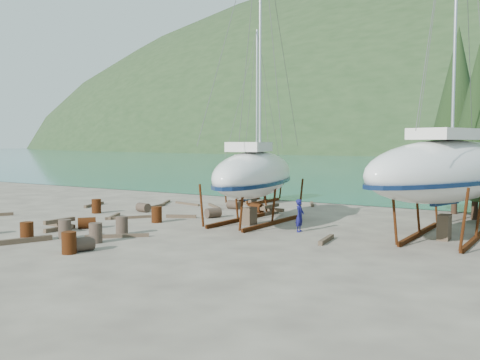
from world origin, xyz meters
The scene contains 39 objects.
ground centered at (0.00, 0.00, 0.00)m, with size 600.00×600.00×0.00m, color #564C44.
far_house_left centered at (-60.00, 190.00, 2.92)m, with size 6.60×5.60×5.60m.
far_house_center centered at (-20.00, 190.00, 2.92)m, with size 6.60×5.60×5.60m.
cypress_near_right centered at (12.50, 12.00, 5.79)m, with size 3.60×3.60×10.00m.
cypress_back_left centered at (11.00, 14.00, 6.66)m, with size 4.14×4.14×11.50m.
moored_boat_left centered at (-30.00, 60.00, 0.39)m, with size 2.00×5.00×6.05m.
moored_boat_far centered at (-8.00, 110.00, 0.39)m, with size 2.00×5.00×6.05m.
large_sailboat_near centered at (2.62, 3.93, 2.73)m, with size 5.87×11.19×16.94m.
large_sailboat_far centered at (12.45, 4.88, 3.14)m, with size 6.81×12.69×19.27m.
small_sailboat_shore centered at (-2.77, 12.73, 2.08)m, with size 2.61×7.95×12.65m.
worker centered at (5.94, 2.77, 0.81)m, with size 0.59×0.39×1.62m, color #12114E.
drum_1 centered at (0.61, -6.27, 0.29)m, with size 0.58×0.58×0.88m, color #2D2823.
drum_4 centered at (0.39, 7.87, 0.29)m, with size 0.58×0.58×0.88m, color #52250E.
drum_5 centered at (-0.33, -4.72, 0.44)m, with size 0.58×0.58×0.88m, color #2D2823.
drum_7 centered at (0.57, -6.92, 0.44)m, with size 0.58×0.58×0.88m, color #52250E.
drum_8 centered at (-7.93, 2.21, 0.44)m, with size 0.58×0.58×0.88m, color #52250E.
drum_9 centered at (-1.83, 8.64, 0.29)m, with size 0.58×0.58×0.88m, color #2D2823.
drum_10 centered at (-3.13, -6.19, 0.44)m, with size 0.58×0.58×0.88m, color #52250E.
drum_11 centered at (-0.59, 4.52, 0.29)m, with size 0.58×0.58×0.88m, color #2D2823.
drum_12 centered at (-3.72, -2.26, 0.29)m, with size 0.58×0.58×0.88m, color #52250E.
drum_14 centered at (-2.12, 1.29, 0.44)m, with size 0.58×0.58×0.88m, color #52250E.
drum_15 centered at (-5.83, 4.21, 0.29)m, with size 0.58×0.58×0.88m, color #2D2823.
drum_16 centered at (-2.33, -4.76, 0.44)m, with size 0.58×0.58×0.88m, color #2D2823.
drum_17 centered at (-0.89, -2.58, 0.44)m, with size 0.58×0.58×0.88m, color #2D2823.
timber_0 centered at (-6.00, 8.90, 0.07)m, with size 0.14×2.62×0.14m, color brown.
timber_1 centered at (8.13, 1.00, 0.10)m, with size 0.19×1.99×0.19m, color brown.
timber_2 centered at (-10.96, 4.74, 0.09)m, with size 0.19×2.56×0.19m, color brown.
timber_4 centered at (-5.52, 1.39, 0.09)m, with size 0.17×2.00×0.17m, color brown.
timber_5 centered at (-0.47, -3.30, 0.08)m, with size 0.16×2.92×0.16m, color brown.
timber_6 centered at (1.69, 13.28, 0.10)m, with size 0.19×1.89×0.19m, color brown.
timber_8 centered at (-2.11, 3.43, 0.09)m, with size 0.19×1.78×0.19m, color brown.
timber_9 centered at (-2.72, 11.09, 0.08)m, with size 0.15×2.05×0.15m, color brown.
timber_10 centered at (-3.43, 8.59, 0.08)m, with size 0.16×2.62×0.16m, color brown.
timber_11 centered at (-4.48, 1.49, 0.08)m, with size 0.15×2.65×0.15m, color brown.
timber_15 centered at (-7.70, 8.54, 0.07)m, with size 0.15×2.76×0.15m, color brown.
timber_16 centered at (-2.97, -6.45, 0.11)m, with size 0.23×2.43×0.23m, color brown.
timber_17 centered at (-6.81, 6.50, 0.08)m, with size 0.16×2.37×0.16m, color brown.
timber_pile_fore centered at (-4.35, -3.44, 0.30)m, with size 1.80×1.80×0.60m.
timber_pile_aft centered at (1.51, 7.69, 0.30)m, with size 1.80×1.80×0.60m.
Camera 1 is at (17.63, -20.87, 4.41)m, focal length 40.00 mm.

